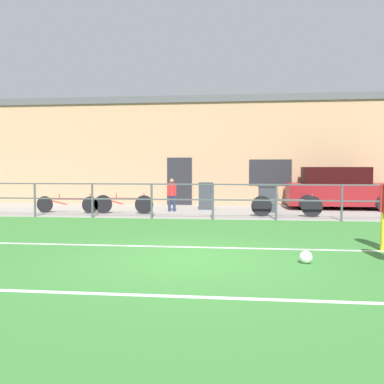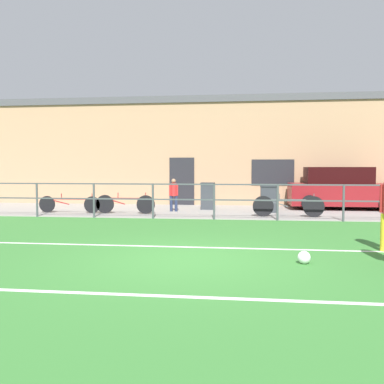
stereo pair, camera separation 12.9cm
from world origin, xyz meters
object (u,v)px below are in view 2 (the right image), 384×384
trash_bin_0 (208,196)px  bicycle_parked_0 (125,204)px  bicycle_parked_2 (288,206)px  soccer_ball_match (304,257)px  bicycle_parked_1 (69,204)px  parked_car_red (341,189)px  spectator_child (174,193)px  trash_bin_1 (269,198)px

trash_bin_0 → bicycle_parked_0: bearing=-146.1°
bicycle_parked_0 → bicycle_parked_2: size_ratio=0.92×
soccer_ball_match → trash_bin_0: (-2.51, 9.19, 0.44)m
bicycle_parked_1 → soccer_ball_match: bearing=-44.7°
soccer_ball_match → trash_bin_0: size_ratio=0.21×
soccer_ball_match → bicycle_parked_0: (-5.31, 7.31, 0.25)m
soccer_ball_match → bicycle_parked_0: size_ratio=0.10×
parked_car_red → bicycle_parked_0: bearing=-161.6°
soccer_ball_match → bicycle_parked_2: bearing=86.8°
parked_car_red → spectator_child: bearing=-165.1°
bicycle_parked_0 → trash_bin_0: size_ratio=2.05×
bicycle_parked_2 → trash_bin_0: bearing=142.6°
bicycle_parked_1 → trash_bin_0: trash_bin_0 is taller
spectator_child → bicycle_parked_0: 1.90m
bicycle_parked_1 → trash_bin_1: size_ratio=2.30×
bicycle_parked_0 → soccer_ball_match: bearing=-54.0°
bicycle_parked_0 → bicycle_parked_1: 2.09m
bicycle_parked_2 → soccer_ball_match: bearing=-93.2°
spectator_child → trash_bin_0: 1.51m
parked_car_red → bicycle_parked_0: 8.48m
spectator_child → trash_bin_0: spectator_child is taller
spectator_child → bicycle_parked_1: size_ratio=0.53×
soccer_ball_match → bicycle_parked_1: size_ratio=0.10×
bicycle_parked_0 → parked_car_red: bearing=18.4°
bicycle_parked_1 → parked_car_red: bearing=14.8°
soccer_ball_match → parked_car_red: bearing=74.7°
bicycle_parked_2 → bicycle_parked_1: bearing=177.5°
soccer_ball_match → spectator_child: bearing=114.1°
soccer_ball_match → parked_car_red: size_ratio=0.05×
trash_bin_1 → bicycle_parked_0: bearing=-167.8°
bicycle_parked_2 → trash_bin_1: trash_bin_1 is taller
trash_bin_1 → spectator_child: bearing=-177.6°
trash_bin_0 → trash_bin_1: (2.35, -0.76, -0.02)m
soccer_ball_match → parked_car_red: parked_car_red is taller
bicycle_parked_2 → trash_bin_0: size_ratio=2.23×
parked_car_red → trash_bin_1: size_ratio=4.10×
trash_bin_0 → bicycle_parked_1: bearing=-159.0°
spectator_child → bicycle_parked_1: spectator_child is taller
bicycle_parked_0 → trash_bin_1: trash_bin_1 is taller
parked_car_red → bicycle_parked_1: (-10.13, -2.67, -0.46)m
trash_bin_0 → trash_bin_1: trash_bin_0 is taller
soccer_ball_match → trash_bin_0: 9.54m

